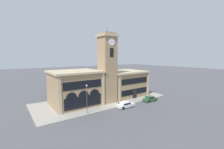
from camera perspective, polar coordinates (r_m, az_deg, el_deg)
ground_plane at (r=37.84m, az=2.77°, el=-12.27°), size 300.00×300.00×0.00m
sidewalk_kerb at (r=43.70m, az=-3.54°, el=-9.52°), size 36.99×15.17×0.15m
clock_tower at (r=39.99m, az=-1.75°, el=2.45°), size 4.58×4.58×19.72m
town_hall_left_wing at (r=39.60m, az=-13.87°, el=-4.94°), size 12.19×10.67×8.82m
town_hall_right_wing at (r=48.11m, az=4.51°, el=-3.27°), size 12.96×10.67×7.84m
parked_car_near at (r=37.35m, az=5.17°, el=-11.36°), size 4.66×1.98×1.39m
parked_car_mid at (r=43.53m, az=14.22°, el=-8.88°), size 4.19×1.92×1.44m
street_lamp at (r=32.72m, az=-9.59°, el=-7.70°), size 0.36×0.36×6.29m
bollard at (r=38.02m, az=2.58°, el=-11.11°), size 0.18×0.18×1.06m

